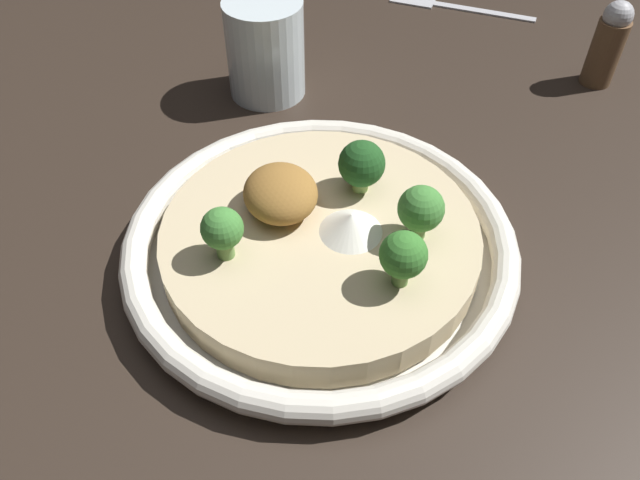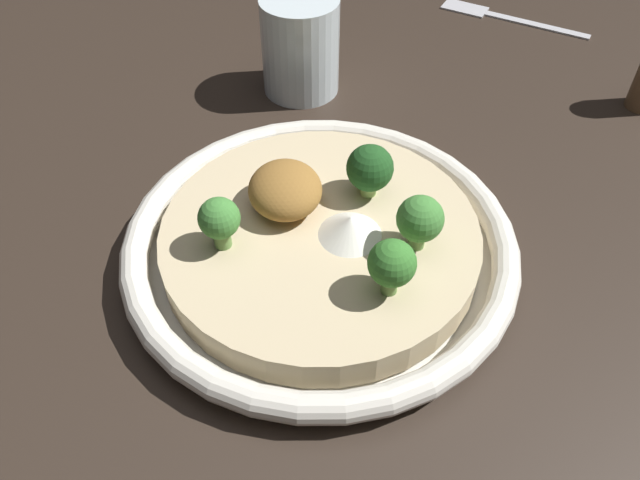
# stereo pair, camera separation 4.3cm
# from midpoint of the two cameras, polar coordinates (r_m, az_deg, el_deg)

# --- Properties ---
(ground_plane) EXTENTS (6.00, 6.00, 0.00)m
(ground_plane) POSITION_cam_midpoint_polar(r_m,az_deg,el_deg) (0.45, -2.77, -1.84)
(ground_plane) COLOR #2D231C
(risotto_bowl) EXTENTS (0.28, 0.28, 0.03)m
(risotto_bowl) POSITION_cam_midpoint_polar(r_m,az_deg,el_deg) (0.44, -2.84, -0.46)
(risotto_bowl) COLOR silver
(risotto_bowl) RESTS_ON ground_plane
(cheese_sprinkle) EXTENTS (0.04, 0.04, 0.02)m
(cheese_sprinkle) POSITION_cam_midpoint_polar(r_m,az_deg,el_deg) (0.42, -0.11, 1.42)
(cheese_sprinkle) COLOR white
(cheese_sprinkle) RESTS_ON risotto_bowl
(crispy_onion_garnish) EXTENTS (0.06, 0.05, 0.03)m
(crispy_onion_garnish) POSITION_cam_midpoint_polar(r_m,az_deg,el_deg) (0.43, -6.52, 4.14)
(crispy_onion_garnish) COLOR olive
(crispy_onion_garnish) RESTS_ON risotto_bowl
(broccoli_front_right) EXTENTS (0.03, 0.03, 0.04)m
(broccoli_front_right) POSITION_cam_midpoint_polar(r_m,az_deg,el_deg) (0.44, 1.00, 6.78)
(broccoli_front_right) COLOR #84A856
(broccoli_front_right) RESTS_ON risotto_bowl
(broccoli_back) EXTENTS (0.03, 0.03, 0.04)m
(broccoli_back) POSITION_cam_midpoint_polar(r_m,az_deg,el_deg) (0.40, -12.01, 0.72)
(broccoli_back) COLOR #668E47
(broccoli_back) RESTS_ON risotto_bowl
(broccoli_front) EXTENTS (0.03, 0.03, 0.04)m
(broccoli_front) POSITION_cam_midpoint_polar(r_m,az_deg,el_deg) (0.41, 6.21, 2.61)
(broccoli_front) COLOR #668E47
(broccoli_front) RESTS_ON risotto_bowl
(broccoli_left) EXTENTS (0.03, 0.03, 0.04)m
(broccoli_left) POSITION_cam_midpoint_polar(r_m,az_deg,el_deg) (0.38, 4.37, -1.65)
(broccoli_left) COLOR #668E47
(broccoli_left) RESTS_ON risotto_bowl
(drinking_glass) EXTENTS (0.07, 0.07, 0.09)m
(drinking_glass) POSITION_cam_midpoint_polar(r_m,az_deg,el_deg) (0.59, -7.21, 16.87)
(drinking_glass) COLOR silver
(drinking_glass) RESTS_ON ground_plane
(fork_utensil) EXTENTS (0.11, 0.15, 0.00)m
(fork_utensil) POSITION_cam_midpoint_polar(r_m,az_deg,el_deg) (0.77, 9.80, 20.38)
(fork_utensil) COLOR #B7B7BC
(fork_utensil) RESTS_ON ground_plane
(pepper_shaker) EXTENTS (0.03, 0.03, 0.08)m
(pepper_shaker) POSITION_cam_midpoint_polar(r_m,az_deg,el_deg) (0.65, 23.09, 16.13)
(pepper_shaker) COLOR brown
(pepper_shaker) RESTS_ON ground_plane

